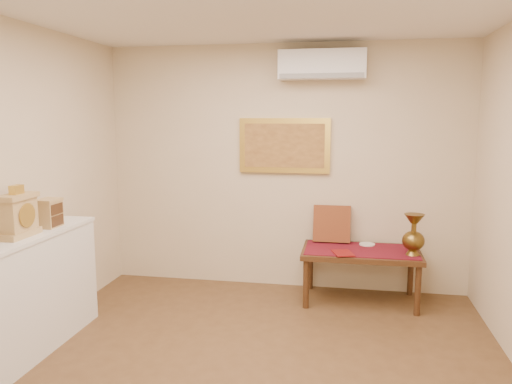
% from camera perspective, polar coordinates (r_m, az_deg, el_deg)
% --- Properties ---
extents(wall_back, '(4.00, 0.02, 2.70)m').
position_cam_1_polar(wall_back, '(5.56, 3.28, 2.76)').
color(wall_back, beige).
rests_on(wall_back, ground).
extents(wall_front, '(4.00, 0.02, 2.70)m').
position_cam_1_polar(wall_front, '(1.33, -23.20, -17.06)').
color(wall_front, beige).
rests_on(wall_front, ground).
extents(table_cloth, '(1.14, 0.59, 0.01)m').
position_cam_1_polar(table_cloth, '(5.30, 11.91, -6.47)').
color(table_cloth, maroon).
rests_on(table_cloth, low_table).
extents(brass_urn_tall, '(0.22, 0.22, 0.50)m').
position_cam_1_polar(brass_urn_tall, '(5.17, 17.59, -4.18)').
color(brass_urn_tall, brown).
rests_on(brass_urn_tall, table_cloth).
extents(plate, '(0.17, 0.17, 0.01)m').
position_cam_1_polar(plate, '(5.49, 12.58, -5.85)').
color(plate, silver).
rests_on(plate, table_cloth).
extents(menu, '(0.25, 0.29, 0.01)m').
position_cam_1_polar(menu, '(5.10, 9.90, -6.89)').
color(menu, maroon).
rests_on(menu, table_cloth).
extents(cushion, '(0.40, 0.18, 0.41)m').
position_cam_1_polar(cushion, '(5.51, 8.66, -3.61)').
color(cushion, '#5C1512').
rests_on(cushion, table_cloth).
extents(display_ledge, '(0.37, 2.02, 0.98)m').
position_cam_1_polar(display_ledge, '(4.34, -26.32, -11.45)').
color(display_ledge, silver).
rests_on(display_ledge, floor).
extents(mantel_clock, '(0.17, 0.36, 0.41)m').
position_cam_1_polar(mantel_clock, '(4.31, -25.50, -2.38)').
color(mantel_clock, tan).
rests_on(mantel_clock, display_ledge).
extents(wooden_chest, '(0.16, 0.21, 0.24)m').
position_cam_1_polar(wooden_chest, '(4.60, -22.56, -2.22)').
color(wooden_chest, tan).
rests_on(wooden_chest, display_ledge).
extents(low_table, '(1.20, 0.70, 0.55)m').
position_cam_1_polar(low_table, '(5.32, 11.89, -7.19)').
color(low_table, '#452814').
rests_on(low_table, floor).
extents(painting, '(1.00, 0.06, 0.60)m').
position_cam_1_polar(painting, '(5.51, 3.27, 5.32)').
color(painting, gold).
rests_on(painting, wall_back).
extents(ac_unit, '(0.90, 0.25, 0.30)m').
position_cam_1_polar(ac_unit, '(5.39, 7.56, 14.21)').
color(ac_unit, silver).
rests_on(ac_unit, wall_back).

